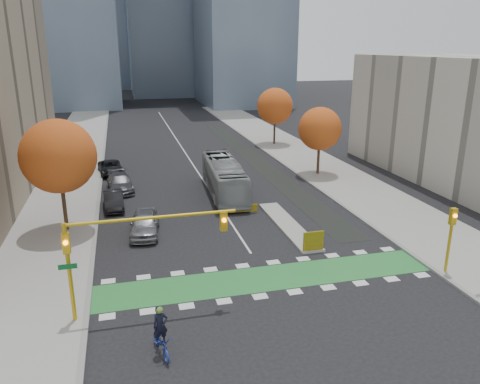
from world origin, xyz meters
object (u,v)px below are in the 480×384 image
tree_east_near (320,129)px  traffic_signal_west (123,241)px  tree_east_far (275,106)px  parked_car_b (114,200)px  hazard_board (313,241)px  cyclist (161,339)px  bus (224,177)px  parked_car_c (120,183)px  traffic_signal_east (451,230)px  parked_car_a (145,223)px  parked_car_d (111,168)px  tree_west (58,156)px

tree_east_near → traffic_signal_west: (-19.93, -22.51, -0.83)m
tree_east_far → parked_car_b: size_ratio=1.74×
hazard_board → traffic_signal_west: (-11.93, -4.71, 3.23)m
hazard_board → tree_east_far: (8.50, 33.80, 4.44)m
cyclist → bus: bus is taller
parked_car_b → parked_car_c: 5.03m
traffic_signal_east → cyclist: size_ratio=1.74×
cyclist → parked_car_c: bearing=79.9°
tree_east_far → parked_car_a: bearing=-124.2°
traffic_signal_west → traffic_signal_east: bearing=0.0°
tree_east_near → traffic_signal_east: bearing=-93.8°
parked_car_d → traffic_signal_east: bearing=-62.9°
traffic_signal_east → parked_car_b: (-19.19, 16.87, -2.01)m
parked_car_a → parked_car_c: size_ratio=0.92×
traffic_signal_east → tree_east_near: bearing=86.2°
bus → parked_car_b: (-9.76, -1.59, -0.87)m
tree_east_near → cyclist: size_ratio=3.01×
tree_east_near → cyclist: (-18.61, -26.07, -4.08)m
hazard_board → parked_car_c: 21.00m
tree_east_far → bus: 23.36m
traffic_signal_west → parked_car_a: size_ratio=1.75×
tree_east_near → traffic_signal_east: 22.66m
parked_car_b → tree_east_far: bearing=42.9°
tree_west → traffic_signal_east: size_ratio=2.01×
cyclist → bus: size_ratio=0.21×
tree_west → tree_east_far: 35.73m
hazard_board → traffic_signal_east: size_ratio=0.34×
tree_east_near → bus: bearing=-159.7°
parked_car_b → parked_car_d: 11.32m
cyclist → parked_car_d: cyclist is taller
hazard_board → bus: bus is taller
cyclist → parked_car_b: 20.54m
parked_car_c → parked_car_a: bearing=-87.1°
cyclist → parked_car_a: (0.11, 14.14, 0.05)m
parked_car_b → parked_car_d: parked_car_b is taller
tree_west → parked_car_a: tree_west is taller
tree_west → parked_car_b: tree_west is taller
tree_east_far → traffic_signal_east: bearing=-93.0°
tree_east_near → tree_east_far: 16.01m
parked_car_a → parked_car_c: 11.41m
traffic_signal_east → cyclist: 17.58m
hazard_board → parked_car_b: hazard_board is taller
tree_east_near → parked_car_a: tree_east_near is taller
traffic_signal_west → parked_car_a: 11.15m
hazard_board → traffic_signal_east: bearing=-35.9°
tree_west → parked_car_a: bearing=-19.3°
tree_east_near → parked_car_b: tree_east_near is taller
bus → parked_car_b: bearing=-167.2°
parked_car_c → parked_car_d: 6.38m
tree_west → traffic_signal_west: size_ratio=0.96×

